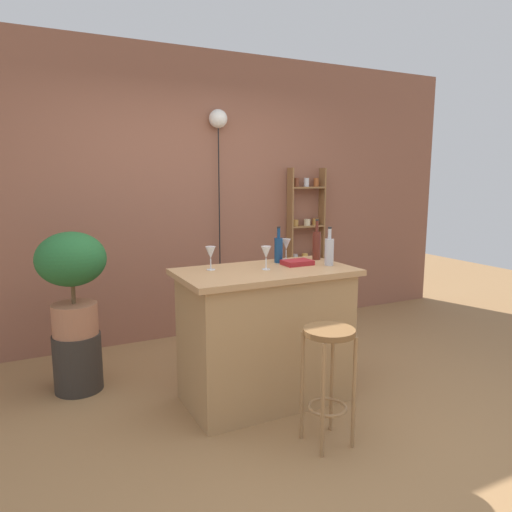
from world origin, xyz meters
TOP-DOWN VIEW (x-y plane):
  - ground at (0.00, 0.00)m, footprint 12.00×12.00m
  - back_wall at (0.00, 1.95)m, footprint 6.40×0.10m
  - kitchen_counter at (0.00, 0.30)m, footprint 1.23×0.67m
  - bar_stool at (0.06, -0.38)m, footprint 0.31×0.31m
  - spice_shelf at (1.30, 1.82)m, footprint 0.43×0.12m
  - plant_stool at (-1.20, 1.06)m, footprint 0.35×0.35m
  - potted_plant at (-1.20, 1.06)m, footprint 0.50×0.45m
  - bottle_sauce_amber at (0.21, 0.49)m, footprint 0.06×0.06m
  - bottle_vinegar at (0.54, 0.47)m, footprint 0.06×0.06m
  - bottle_olive_oil at (0.48, 0.23)m, footprint 0.07×0.07m
  - wine_glass_left at (0.32, 0.57)m, footprint 0.07×0.07m
  - wine_glass_center at (0.00, 0.29)m, footprint 0.07×0.07m
  - wine_glass_right at (-0.35, 0.45)m, footprint 0.07×0.07m
  - cookbook at (0.28, 0.34)m, footprint 0.21×0.15m
  - pendant_globe_light at (0.28, 1.84)m, footprint 0.18×0.18m

SIDE VIEW (x-z plane):
  - ground at x=0.00m, z-range 0.00..0.00m
  - plant_stool at x=-1.20m, z-range 0.00..0.44m
  - kitchen_counter at x=0.00m, z-range 0.00..0.96m
  - bar_stool at x=0.06m, z-range 0.16..0.89m
  - spice_shelf at x=1.30m, z-range 0.00..1.69m
  - potted_plant at x=-1.20m, z-range 0.52..1.29m
  - cookbook at x=0.28m, z-range 0.96..0.99m
  - bottle_sauce_amber at x=0.21m, z-range 0.93..1.20m
  - bottle_olive_oil at x=0.48m, z-range 0.93..1.21m
  - wine_glass_left at x=0.32m, z-range 0.99..1.16m
  - wine_glass_center at x=0.00m, z-range 0.99..1.16m
  - wine_glass_right at x=-0.35m, z-range 0.99..1.16m
  - bottle_vinegar at x=0.54m, z-range 0.92..1.24m
  - back_wall at x=0.00m, z-range 0.00..2.80m
  - pendant_globe_light at x=0.28m, z-range 0.98..3.21m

